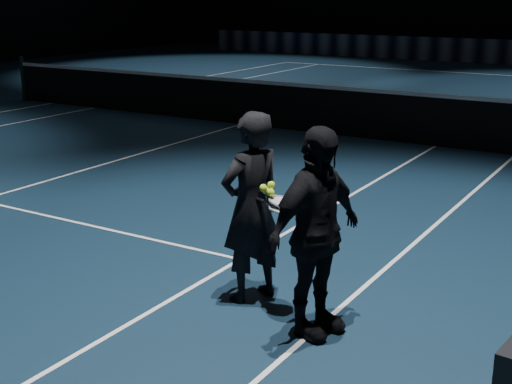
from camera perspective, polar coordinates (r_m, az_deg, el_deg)
floor at (r=14.76m, az=-1.34°, el=5.38°), size 36.00×36.00×0.00m
court_lines at (r=14.76m, az=-1.34°, el=5.40°), size 10.98×23.78×0.01m
net_post_left at (r=18.88m, az=-18.13°, el=8.61°), size 0.10×0.10×1.10m
net_mesh at (r=14.69m, az=-1.35°, el=7.11°), size 12.80×0.02×0.86m
net_tape at (r=14.62m, az=-1.37°, el=8.91°), size 12.80×0.03×0.07m
sponsor_backdrop at (r=28.89m, az=15.78°, el=10.88°), size 22.00×0.15×0.90m
player_a at (r=6.25m, az=-0.37°, el=-1.25°), size 0.61×0.73×1.71m
player_b at (r=5.62m, az=4.78°, el=-3.30°), size 0.65×1.07×1.71m
racket_lower at (r=5.88m, az=2.23°, el=-1.35°), size 0.71×0.46×0.03m
racket_upper at (r=5.93m, az=2.23°, el=-0.81°), size 0.71×0.42×0.10m
tennis_balls at (r=6.00m, az=1.11°, el=0.19°), size 0.12×0.10×0.12m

